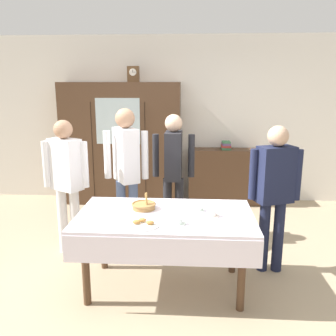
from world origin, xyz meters
TOP-DOWN VIEW (x-y plane):
  - ground_plane at (0.00, 0.00)m, footprint 12.00×12.00m
  - back_wall at (0.00, 2.65)m, footprint 6.40×0.10m
  - dining_table at (0.00, -0.23)m, footprint 1.65×0.95m
  - wall_cabinet at (-0.90, 2.35)m, footprint 1.90×0.46m
  - mantel_clock at (-0.68, 2.35)m, footprint 0.18×0.11m
  - bookshelf_low at (0.80, 2.41)m, footprint 1.19×0.35m
  - book_stack at (0.80, 2.40)m, footprint 0.16×0.22m
  - tea_cup_mid_right at (0.13, -0.44)m, footprint 0.13×0.13m
  - tea_cup_far_left at (0.44, -0.23)m, footprint 0.13×0.13m
  - tea_cup_near_left at (0.30, -0.09)m, footprint 0.13×0.13m
  - bread_basket at (-0.22, -0.07)m, footprint 0.24×0.24m
  - pastry_plate at (-0.17, -0.49)m, footprint 0.28×0.28m
  - spoon_near_left at (0.32, 0.07)m, footprint 0.12×0.02m
  - spoon_mid_left at (-0.62, -0.19)m, footprint 0.12×0.02m
  - spoon_center at (0.55, 0.11)m, footprint 0.12×0.02m
  - person_by_cabinet at (-1.17, 0.48)m, footprint 0.52×0.35m
  - person_behind_table_right at (0.02, 0.97)m, footprint 0.52×0.36m
  - person_behind_table_left at (1.08, 0.19)m, footprint 0.52×0.31m
  - person_beside_shelf at (-0.52, 0.67)m, footprint 0.52×0.41m

SIDE VIEW (x-z plane):
  - ground_plane at x=0.00m, z-range 0.00..0.00m
  - bookshelf_low at x=0.80m, z-range 0.00..0.90m
  - dining_table at x=0.00m, z-range 0.27..1.02m
  - spoon_near_left at x=0.32m, z-range 0.75..0.76m
  - spoon_mid_left at x=-0.62m, z-range 0.75..0.76m
  - spoon_center at x=0.55m, z-range 0.75..0.76m
  - pastry_plate at x=-0.17m, z-range 0.74..0.79m
  - tea_cup_near_left at x=0.30m, z-range 0.75..0.81m
  - tea_cup_mid_right at x=0.13m, z-range 0.75..0.81m
  - tea_cup_far_left at x=0.44m, z-range 0.75..0.81m
  - bread_basket at x=-0.22m, z-range 0.71..0.87m
  - person_behind_table_left at x=1.08m, z-range 0.16..1.71m
  - person_by_cabinet at x=-1.17m, z-range 0.16..1.72m
  - person_behind_table_right at x=0.02m, z-range 0.17..1.75m
  - book_stack at x=0.80m, z-range 0.90..1.03m
  - wall_cabinet at x=-0.90m, z-range 0.00..1.96m
  - person_beside_shelf at x=-0.52m, z-range 0.18..1.86m
  - back_wall at x=0.00m, z-range 0.00..2.70m
  - mantel_clock at x=-0.68m, z-range 1.96..2.20m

